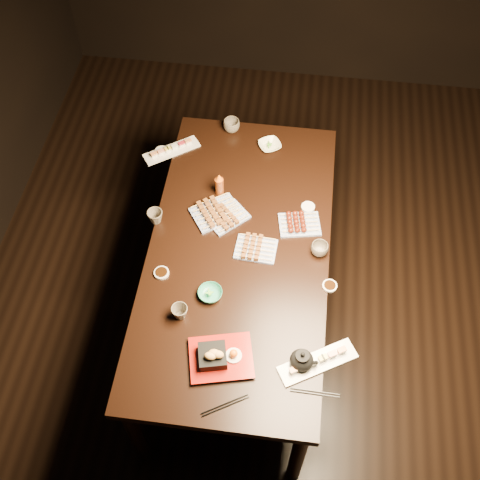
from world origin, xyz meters
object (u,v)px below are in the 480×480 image
(sushi_platter_near, at_px, (318,361))
(condiment_bottle, at_px, (219,184))
(yakitori_plate_left, at_px, (227,215))
(teapot, at_px, (302,359))
(dining_table, at_px, (239,289))
(teacup_far_right, at_px, (232,126))
(edamame_bowl_cream, at_px, (270,145))
(yakitori_plate_right, at_px, (256,247))
(edamame_bowl_green, at_px, (210,294))
(tempura_tray, at_px, (221,355))
(teacup_mid_right, at_px, (319,249))
(yakitori_plate_center, at_px, (216,210))
(teacup_far_left, at_px, (155,217))
(teacup_near_left, at_px, (180,312))
(sushi_platter_far, at_px, (171,149))

(sushi_platter_near, height_order, condiment_bottle, condiment_bottle)
(yakitori_plate_left, xyz_separation_m, teapot, (0.44, -0.76, 0.03))
(dining_table, height_order, teacup_far_right, teacup_far_right)
(edamame_bowl_cream, bearing_deg, yakitori_plate_right, -89.83)
(yakitori_plate_left, xyz_separation_m, edamame_bowl_green, (-0.01, -0.47, -0.01))
(sushi_platter_near, height_order, tempura_tray, tempura_tray)
(sushi_platter_near, bearing_deg, teacup_mid_right, 61.92)
(yakitori_plate_left, relative_size, edamame_bowl_cream, 1.70)
(sushi_platter_near, height_order, yakitori_plate_center, yakitori_plate_center)
(dining_table, relative_size, edamame_bowl_cream, 14.81)
(yakitori_plate_right, height_order, teacup_far_left, teacup_far_left)
(sushi_platter_near, distance_m, teapot, 0.08)
(teapot, bearing_deg, yakitori_plate_left, 127.90)
(sushi_platter_near, xyz_separation_m, yakitori_plate_right, (-0.34, 0.56, 0.00))
(yakitori_plate_left, height_order, teacup_far_left, teacup_far_left)
(yakitori_plate_center, xyz_separation_m, teacup_far_left, (-0.30, -0.09, 0.01))
(edamame_bowl_green, xyz_separation_m, teacup_near_left, (-0.12, -0.12, 0.02))
(tempura_tray, distance_m, teacup_mid_right, 0.74)
(teacup_mid_right, relative_size, condiment_bottle, 0.60)
(sushi_platter_far, xyz_separation_m, teacup_far_right, (0.31, 0.21, 0.02))
(dining_table, height_order, yakitori_plate_right, yakitori_plate_right)
(teacup_far_left, height_order, condiment_bottle, condiment_bottle)
(edamame_bowl_green, bearing_deg, yakitori_plate_center, 95.49)
(edamame_bowl_green, relative_size, condiment_bottle, 0.80)
(teacup_far_left, height_order, teacup_far_right, same)
(dining_table, xyz_separation_m, teacup_far_right, (-0.15, 0.83, 0.41))
(sushi_platter_near, distance_m, yakitori_plate_left, 0.90)
(dining_table, bearing_deg, edamame_bowl_green, -125.95)
(teacup_mid_right, bearing_deg, sushi_platter_far, 145.72)
(yakitori_plate_right, bearing_deg, sushi_platter_far, 135.48)
(yakitori_plate_center, xyz_separation_m, condiment_bottle, (-0.00, 0.14, 0.04))
(yakitori_plate_center, xyz_separation_m, teacup_mid_right, (0.54, -0.18, 0.00))
(yakitori_plate_left, relative_size, teacup_near_left, 2.68)
(dining_table, xyz_separation_m, condiment_bottle, (-0.15, 0.36, 0.45))
(tempura_tray, bearing_deg, edamame_bowl_cream, 72.85)
(yakitori_plate_center, relative_size, teapot, 1.93)
(yakitori_plate_center, height_order, yakitori_plate_left, yakitori_plate_center)
(teacup_mid_right, bearing_deg, teacup_far_right, 124.59)
(yakitori_plate_right, xyz_separation_m, teacup_near_left, (-0.31, -0.41, 0.01))
(teapot, height_order, condiment_bottle, condiment_bottle)
(yakitori_plate_center, xyz_separation_m, edamame_bowl_cream, (0.23, 0.51, -0.02))
(yakitori_plate_center, distance_m, teapot, 0.92)
(yakitori_plate_left, distance_m, teacup_mid_right, 0.51)
(yakitori_plate_center, distance_m, teacup_far_left, 0.31)
(sushi_platter_far, xyz_separation_m, edamame_bowl_green, (0.36, -0.90, -0.00))
(teacup_mid_right, bearing_deg, teacup_near_left, -144.92)
(dining_table, relative_size, yakitori_plate_right, 8.86)
(dining_table, xyz_separation_m, tempura_tray, (-0.00, -0.59, 0.43))
(yakitori_plate_right, xyz_separation_m, teacup_mid_right, (0.31, 0.02, 0.01))
(teacup_far_left, bearing_deg, teacup_far_right, 67.04)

